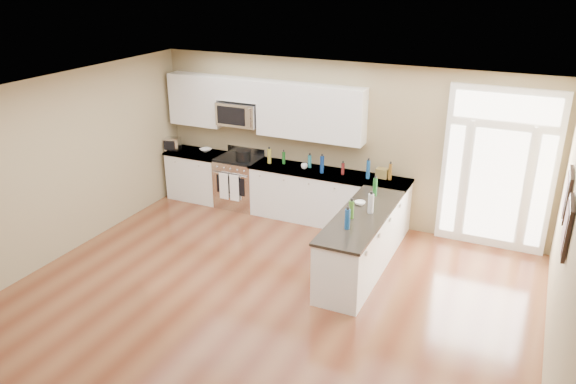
% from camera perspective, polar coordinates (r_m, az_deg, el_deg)
% --- Properties ---
extents(ground, '(8.00, 8.00, 0.00)m').
position_cam_1_polar(ground, '(7.14, -5.90, -14.67)').
color(ground, '#5D2C1A').
extents(room_shell, '(8.00, 8.00, 8.00)m').
position_cam_1_polar(room_shell, '(6.28, -6.50, -2.05)').
color(room_shell, '#94835D').
rests_on(room_shell, ground).
extents(back_cabinet_left, '(1.10, 0.66, 0.94)m').
position_cam_1_polar(back_cabinet_left, '(11.08, -9.16, 1.57)').
color(back_cabinet_left, silver).
rests_on(back_cabinet_left, ground).
extents(back_cabinet_right, '(2.85, 0.66, 0.94)m').
position_cam_1_polar(back_cabinet_right, '(9.90, 4.05, -0.72)').
color(back_cabinet_right, silver).
rests_on(back_cabinet_right, ground).
extents(peninsula_cabinet, '(0.69, 2.32, 0.94)m').
position_cam_1_polar(peninsula_cabinet, '(8.34, 7.40, -5.43)').
color(peninsula_cabinet, silver).
rests_on(peninsula_cabinet, ground).
extents(upper_cabinet_left, '(1.04, 0.33, 0.95)m').
position_cam_1_polar(upper_cabinet_left, '(10.78, -9.26, 9.25)').
color(upper_cabinet_left, silver).
rests_on(upper_cabinet_left, room_shell).
extents(upper_cabinet_right, '(1.94, 0.33, 0.95)m').
position_cam_1_polar(upper_cabinet_right, '(9.71, 2.29, 8.11)').
color(upper_cabinet_right, silver).
rests_on(upper_cabinet_right, room_shell).
extents(upper_cabinet_short, '(0.82, 0.33, 0.40)m').
position_cam_1_polar(upper_cabinet_short, '(10.24, -4.94, 10.36)').
color(upper_cabinet_short, silver).
rests_on(upper_cabinet_short, room_shell).
extents(microwave, '(0.78, 0.41, 0.42)m').
position_cam_1_polar(microwave, '(10.31, -4.97, 7.92)').
color(microwave, silver).
rests_on(microwave, room_shell).
extents(entry_door, '(1.70, 0.10, 2.60)m').
position_cam_1_polar(entry_door, '(9.32, 20.53, 2.10)').
color(entry_door, white).
rests_on(entry_door, ground).
extents(wall_art_near, '(0.05, 0.58, 0.58)m').
position_cam_1_polar(wall_art_near, '(7.53, 26.50, -0.23)').
color(wall_art_near, black).
rests_on(wall_art_near, room_shell).
extents(wall_art_far, '(0.05, 0.58, 0.58)m').
position_cam_1_polar(wall_art_far, '(6.60, 26.50, -3.22)').
color(wall_art_far, black).
rests_on(wall_art_far, room_shell).
extents(kitchen_range, '(0.79, 0.70, 1.08)m').
position_cam_1_polar(kitchen_range, '(10.59, -4.97, 1.05)').
color(kitchen_range, silver).
rests_on(kitchen_range, ground).
extents(stockpot, '(0.33, 0.33, 0.21)m').
position_cam_1_polar(stockpot, '(10.25, -4.58, 3.76)').
color(stockpot, black).
rests_on(stockpot, kitchen_range).
extents(toaster_oven, '(0.33, 0.28, 0.24)m').
position_cam_1_polar(toaster_oven, '(11.10, -11.62, 4.82)').
color(toaster_oven, silver).
rests_on(toaster_oven, back_cabinet_left).
extents(cardboard_box, '(0.20, 0.15, 0.16)m').
position_cam_1_polar(cardboard_box, '(9.55, 9.55, 1.90)').
color(cardboard_box, brown).
rests_on(cardboard_box, back_cabinet_right).
extents(bowl_left, '(0.27, 0.27, 0.05)m').
position_cam_1_polar(bowl_left, '(10.92, -8.36, 4.26)').
color(bowl_left, white).
rests_on(bowl_left, back_cabinet_left).
extents(bowl_peninsula, '(0.18, 0.18, 0.05)m').
position_cam_1_polar(bowl_peninsula, '(8.44, 7.32, -1.12)').
color(bowl_peninsula, white).
rests_on(bowl_peninsula, peninsula_cabinet).
extents(cup_counter, '(0.12, 0.12, 0.09)m').
position_cam_1_polar(cup_counter, '(9.86, 1.67, 2.63)').
color(cup_counter, white).
rests_on(cup_counter, back_cabinet_right).
extents(counter_bottles, '(2.39, 2.15, 0.31)m').
position_cam_1_polar(counter_bottles, '(8.93, 5.37, 1.07)').
color(counter_bottles, '#19591E').
rests_on(counter_bottles, back_cabinet_right).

